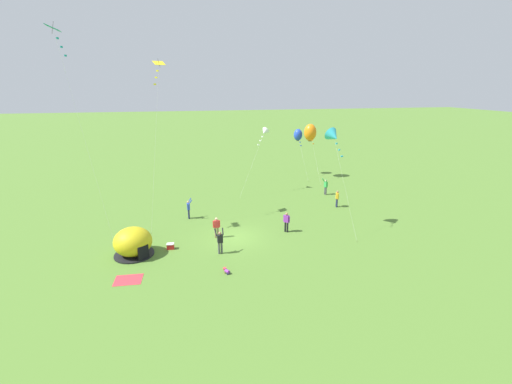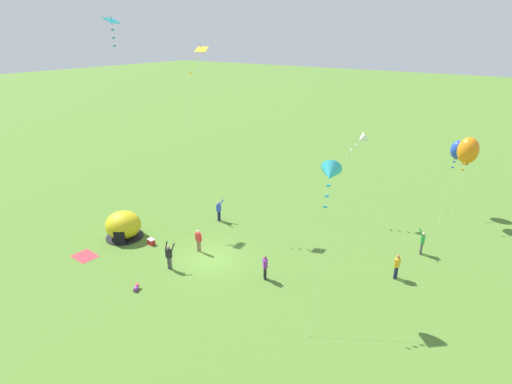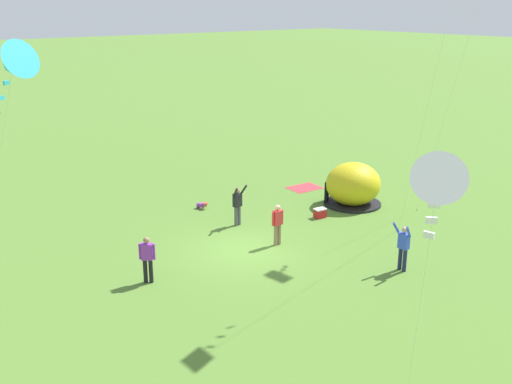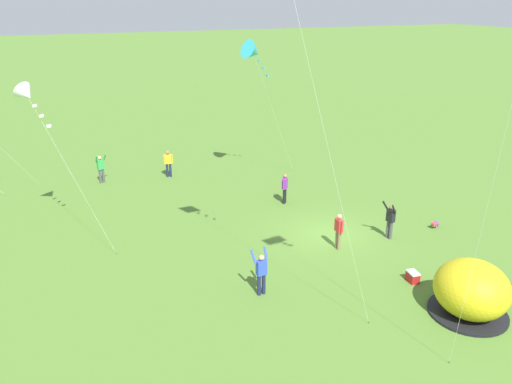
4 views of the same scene
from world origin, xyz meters
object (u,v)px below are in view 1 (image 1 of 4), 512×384
object	(u,v)px
kite_cyan	(334,136)
kite_white	(265,132)
person_center_field	(337,198)
person_far_back	(326,186)
cooler_box	(170,246)
toddler_crawling	(226,271)
kite_yellow	(158,69)
kite_orange	(310,132)
popup_tent	(133,242)
kite_teal	(55,35)
person_flying_kite	(220,241)
person_watching_sky	(189,208)
person_strolling	(217,226)
person_near_tent	(287,221)
kite_blue	(298,135)

from	to	relation	value
kite_cyan	kite_white	distance (m)	12.33
person_center_field	person_far_back	distance (m)	4.12
cooler_box	toddler_crawling	size ratio (longest dim) A/B	1.06
cooler_box	kite_yellow	xyz separation A→B (m)	(-0.15, 6.46, 12.81)
kite_orange	popup_tent	bearing A→B (deg)	-138.15
kite_teal	person_center_field	bearing A→B (deg)	5.12
person_flying_kite	person_watching_sky	bearing A→B (deg)	104.90
person_strolling	kite_white	bearing A→B (deg)	60.26
person_center_field	person_strolling	size ratio (longest dim) A/B	1.00
popup_tent	kite_orange	distance (m)	27.65
person_center_field	person_near_tent	size ratio (longest dim) A/B	1.00
person_far_back	kite_yellow	world-z (taller)	kite_yellow
kite_yellow	kite_blue	size ratio (longest dim) A/B	2.22
cooler_box	kite_white	world-z (taller)	kite_white
person_watching_sky	person_strolling	bearing A→B (deg)	-66.55
toddler_crawling	person_near_tent	world-z (taller)	person_near_tent
kite_white	kite_teal	xyz separation A→B (m)	(-17.26, -9.44, 8.28)
person_flying_kite	kite_blue	xyz separation A→B (m)	(13.14, 21.13, 4.46)
kite_yellow	kite_white	size ratio (longest dim) A/B	1.89
toddler_crawling	kite_yellow	world-z (taller)	kite_yellow
person_strolling	toddler_crawling	bearing A→B (deg)	-89.99
kite_blue	kite_white	xyz separation A→B (m)	(-6.18, -6.23, 1.33)
toddler_crawling	cooler_box	bearing A→B (deg)	129.69
kite_orange	toddler_crawling	bearing A→B (deg)	-122.47
person_near_tent	person_far_back	bearing A→B (deg)	50.47
cooler_box	person_far_back	distance (m)	19.63
kite_cyan	kite_blue	xyz separation A→B (m)	(3.42, 18.20, -2.41)
person_watching_sky	popup_tent	bearing A→B (deg)	-122.81
kite_cyan	kite_orange	bearing A→B (deg)	74.90
kite_orange	kite_white	distance (m)	8.44
kite_teal	person_near_tent	bearing A→B (deg)	-9.83
popup_tent	kite_yellow	world-z (taller)	kite_yellow
person_strolling	person_near_tent	bearing A→B (deg)	-1.50
popup_tent	toddler_crawling	world-z (taller)	popup_tent
cooler_box	person_near_tent	distance (m)	9.54
cooler_box	toddler_crawling	xyz separation A→B (m)	(3.63, -4.37, -0.04)
popup_tent	cooler_box	xyz separation A→B (m)	(2.56, 0.40, -0.78)
person_center_field	kite_white	bearing A→B (deg)	127.93
kite_orange	kite_teal	xyz separation A→B (m)	(-24.42, -13.82, 9.08)
kite_yellow	kite_cyan	bearing A→B (deg)	-20.59
kite_orange	cooler_box	bearing A→B (deg)	-134.93
person_watching_sky	kite_yellow	world-z (taller)	kite_yellow
cooler_box	kite_orange	bearing A→B (deg)	45.07
cooler_box	kite_cyan	size ratio (longest dim) A/B	0.07
kite_blue	cooler_box	bearing A→B (deg)	-130.45
kite_teal	cooler_box	bearing A→B (deg)	-30.33
kite_yellow	kite_blue	xyz separation A→B (m)	(16.87, 13.15, -7.58)
person_flying_kite	cooler_box	bearing A→B (deg)	156.93
person_center_field	kite_yellow	bearing A→B (deg)	178.38
kite_yellow	kite_cyan	distance (m)	15.27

